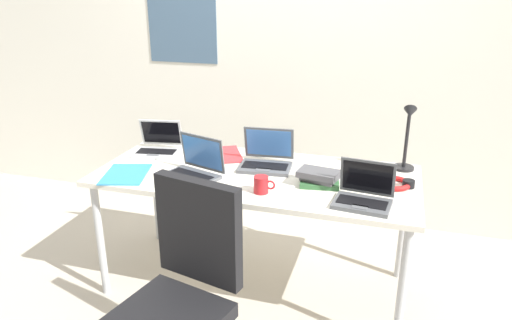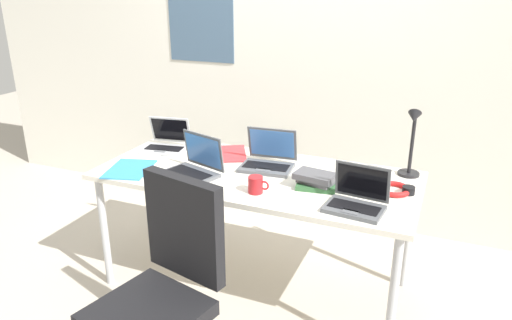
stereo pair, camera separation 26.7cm
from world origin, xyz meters
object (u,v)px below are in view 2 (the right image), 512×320
(laptop_center, at_px, (194,167))
(paper_folder_center, at_px, (130,169))
(laptop_back_left, at_px, (357,200))
(computer_mouse, at_px, (265,152))
(paper_folder_near_lamp, at_px, (227,154))
(coffee_mug, at_px, (256,185))
(laptop_mid_desk, at_px, (166,143))
(headphones, at_px, (393,189))
(laptop_front_right, at_px, (268,160))
(office_chair, at_px, (161,308))
(cell_phone, at_px, (358,178))
(desk_lamp, at_px, (412,143))
(book_stack, at_px, (316,180))

(laptop_center, height_order, paper_folder_center, laptop_center)
(laptop_back_left, height_order, laptop_center, laptop_center)
(computer_mouse, relative_size, paper_folder_near_lamp, 0.31)
(paper_folder_center, bearing_deg, coffee_mug, -0.93)
(paper_folder_near_lamp, bearing_deg, paper_folder_center, -131.43)
(laptop_mid_desk, distance_m, headphones, 1.45)
(coffee_mug, bearing_deg, laptop_front_right, 101.76)
(computer_mouse, distance_m, office_chair, 1.22)
(computer_mouse, distance_m, cell_phone, 0.64)
(laptop_front_right, xyz_separation_m, cell_phone, (0.52, 0.03, -0.04))
(desk_lamp, xyz_separation_m, laptop_front_right, (-0.77, -0.16, -0.15))
(laptop_center, xyz_separation_m, headphones, (1.07, 0.19, -0.03))
(headphones, bearing_deg, laptop_front_right, 174.29)
(computer_mouse, bearing_deg, laptop_center, -87.38)
(laptop_front_right, xyz_separation_m, headphones, (0.72, -0.07, -0.03))
(book_stack, bearing_deg, laptop_center, -172.46)
(cell_phone, relative_size, book_stack, 0.59)
(desk_lamp, bearing_deg, laptop_mid_desk, -175.40)
(office_chair, bearing_deg, headphones, 46.81)
(coffee_mug, bearing_deg, headphones, 23.97)
(paper_folder_near_lamp, relative_size, coffee_mug, 2.74)
(laptop_back_left, xyz_separation_m, laptop_center, (-0.93, 0.08, 0.00))
(office_chair, bearing_deg, cell_phone, 57.33)
(laptop_front_right, height_order, book_stack, laptop_front_right)
(cell_phone, relative_size, office_chair, 0.14)
(headphones, distance_m, office_chair, 1.29)
(headphones, bearing_deg, office_chair, -133.19)
(laptop_front_right, bearing_deg, book_stack, -27.26)
(cell_phone, xyz_separation_m, office_chair, (-0.64, -1.00, -0.35))
(book_stack, bearing_deg, computer_mouse, 139.72)
(laptop_front_right, distance_m, book_stack, 0.38)
(computer_mouse, xyz_separation_m, book_stack, (0.44, -0.37, 0.02))
(computer_mouse, xyz_separation_m, office_chair, (-0.03, -1.17, -0.36))
(laptop_front_right, distance_m, paper_folder_near_lamp, 0.34)
(cell_phone, bearing_deg, office_chair, -98.32)
(book_stack, xyz_separation_m, office_chair, (-0.46, -0.80, -0.38))
(laptop_back_left, xyz_separation_m, computer_mouse, (-0.68, 0.54, -0.03))
(desk_lamp, xyz_separation_m, headphones, (-0.05, -0.23, -0.18))
(laptop_front_right, relative_size, coffee_mug, 2.81)
(desk_lamp, xyz_separation_m, computer_mouse, (-0.87, 0.03, -0.18))
(cell_phone, bearing_deg, book_stack, -106.87)
(laptop_back_left, height_order, coffee_mug, laptop_back_left)
(paper_folder_near_lamp, distance_m, office_chair, 1.15)
(laptop_center, relative_size, office_chair, 0.36)
(laptop_back_left, xyz_separation_m, laptop_front_right, (-0.59, 0.34, 0.00))
(book_stack, bearing_deg, laptop_mid_desk, 168.47)
(laptop_back_left, bearing_deg, computer_mouse, 141.82)
(book_stack, height_order, office_chair, office_chair)
(headphones, xyz_separation_m, paper_folder_center, (-1.45, -0.28, -0.01))
(laptop_back_left, relative_size, laptop_front_right, 0.91)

